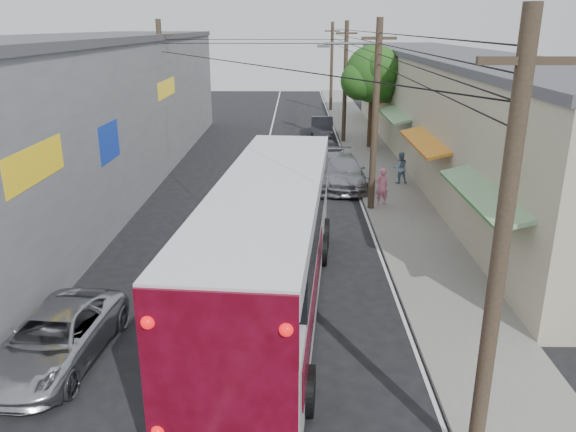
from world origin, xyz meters
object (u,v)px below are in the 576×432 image
parked_car_mid (328,152)px  parked_car_far (322,128)px  pedestrian_near (382,187)px  pedestrian_far (400,168)px  jeepney (55,338)px  parked_suv (341,171)px  coach_bus (271,243)px

parked_car_mid → parked_car_far: 7.74m
pedestrian_near → pedestrian_far: pedestrian_near is taller
parked_car_mid → parked_car_far: size_ratio=0.86×
jeepney → pedestrian_far: bearing=60.6°
parked_suv → pedestrian_far: pedestrian_far is taller
parked_suv → pedestrian_far: 2.96m
parked_car_far → pedestrian_far: size_ratio=2.79×
parked_car_far → pedestrian_far: (3.36, -12.71, 0.18)m
parked_suv → pedestrian_near: bearing=-70.5°
parked_suv → parked_car_mid: bearing=90.4°
parked_suv → parked_car_mid: 5.18m
parked_suv → pedestrian_far: bearing=-0.3°
coach_bus → pedestrian_far: coach_bus is taller
pedestrian_far → parked_car_mid: bearing=-68.1°
jeepney → parked_car_mid: size_ratio=1.20×
coach_bus → jeepney: size_ratio=2.89×
jeepney → pedestrian_near: size_ratio=2.76×
parked_car_far → pedestrian_near: (1.91, -16.35, 0.22)m
parked_car_mid → parked_car_far: (0.00, 7.74, 0.08)m
pedestrian_far → pedestrian_near: bearing=56.2°
coach_bus → pedestrian_far: size_ratio=8.39×
parked_car_mid → pedestrian_far: size_ratio=2.41×
parked_car_far → pedestrian_far: bearing=-72.9°
parked_car_far → pedestrian_near: bearing=-81.1°
parked_car_mid → pedestrian_far: bearing=-62.7°
parked_car_mid → jeepney: bearing=-116.8°
parked_suv → parked_car_mid: size_ratio=1.39×
coach_bus → jeepney: (-5.01, -2.92, -1.31)m
jeepney → parked_car_mid: parked_car_mid is taller
jeepney → parked_suv: size_ratio=0.87×
parked_car_far → pedestrian_far: 13.14m
parked_car_mid → pedestrian_far: pedestrian_far is taller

